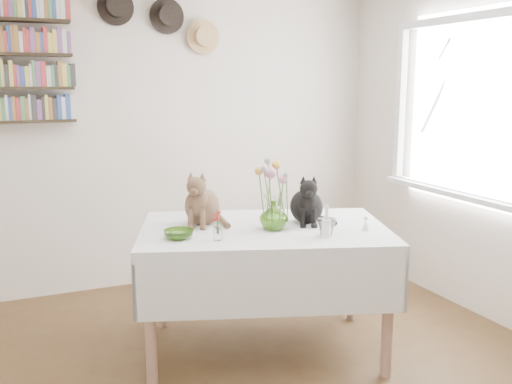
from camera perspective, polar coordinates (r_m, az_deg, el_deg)
name	(u,v)px	position (r m, az deg, el deg)	size (l,w,h in m)	color
room	(265,176)	(2.67, 0.90, 1.62)	(4.08, 4.58, 2.58)	brown
window	(465,122)	(4.43, 20.17, 6.55)	(0.12, 1.52, 1.32)	white
dining_table	(264,258)	(3.57, 0.83, -6.61)	(1.73, 1.40, 0.80)	white
tabby_cat	(202,196)	(3.57, -5.42, -0.43)	(0.24, 0.30, 0.35)	brown
black_cat	(306,198)	(3.61, 5.07, -0.57)	(0.22, 0.27, 0.32)	black
flower_vase	(274,215)	(3.44, 1.77, -2.35)	(0.17, 0.17, 0.18)	#7FB743
green_bowl	(179,234)	(3.28, -7.74, -4.21)	(0.17, 0.17, 0.05)	#7FB743
drinking_glass	(326,227)	(3.33, 7.06, -3.52)	(0.11, 0.11, 0.10)	white
candlestick	(326,227)	(3.29, 7.05, -3.48)	(0.05, 0.05, 0.19)	white
berry_jar	(218,225)	(3.21, -3.87, -3.33)	(0.05, 0.05, 0.20)	white
porcelain_figurine	(366,224)	(3.49, 10.91, -3.18)	(0.05, 0.05, 0.09)	white
flower_bouquet	(273,174)	(3.40, 1.73, 1.81)	(0.17, 0.13, 0.39)	#4C7233
wall_hats	(163,20)	(4.76, -9.24, 16.62)	(0.98, 0.09, 0.48)	black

